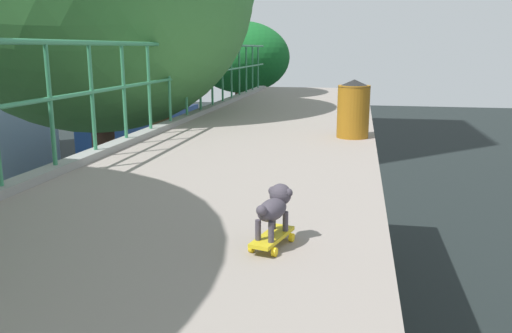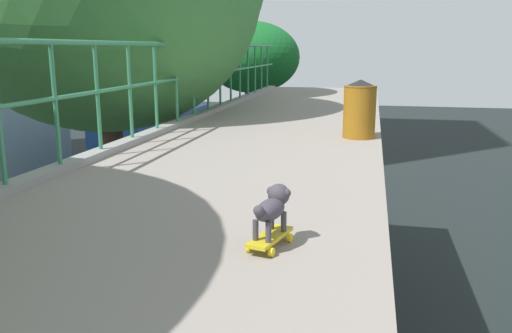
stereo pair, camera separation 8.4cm
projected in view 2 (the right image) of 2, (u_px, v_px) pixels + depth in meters
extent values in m
cube|color=gray|center=(105.00, 310.00, 3.06)|extent=(3.24, 28.49, 0.54)
cylinder|color=#358459|center=(55.00, 105.00, 5.14)|extent=(0.04, 0.04, 1.19)
cylinder|color=#358459|center=(98.00, 97.00, 5.93)|extent=(0.04, 0.04, 1.19)
cylinder|color=#358459|center=(130.00, 91.00, 6.72)|extent=(0.04, 0.04, 1.19)
cylinder|color=#358459|center=(156.00, 87.00, 7.50)|extent=(0.04, 0.04, 1.19)
cylinder|color=#358459|center=(176.00, 83.00, 8.29)|extent=(0.04, 0.04, 1.19)
cylinder|color=#358459|center=(193.00, 80.00, 9.08)|extent=(0.04, 0.04, 1.19)
cylinder|color=#358459|center=(208.00, 77.00, 9.86)|extent=(0.04, 0.04, 1.19)
cylinder|color=#358459|center=(220.00, 75.00, 10.65)|extent=(0.04, 0.04, 1.19)
cylinder|color=#358459|center=(231.00, 73.00, 11.43)|extent=(0.04, 0.04, 1.19)
cylinder|color=#358459|center=(240.00, 72.00, 12.22)|extent=(0.04, 0.04, 1.19)
cylinder|color=#358459|center=(248.00, 70.00, 13.01)|extent=(0.04, 0.04, 1.19)
cylinder|color=#358459|center=(255.00, 69.00, 13.79)|extent=(0.04, 0.04, 1.19)
cylinder|color=#358459|center=(262.00, 68.00, 14.58)|extent=(0.04, 0.04, 1.19)
cylinder|color=#358459|center=(267.00, 67.00, 15.37)|extent=(0.04, 0.04, 1.19)
cylinder|color=black|center=(7.00, 266.00, 15.23)|extent=(0.21, 0.66, 0.66)
cube|color=navy|center=(158.00, 140.00, 28.16)|extent=(2.54, 10.24, 2.87)
cube|color=black|center=(158.00, 130.00, 28.05)|extent=(2.56, 9.42, 0.70)
cylinder|color=black|center=(201.00, 151.00, 31.59)|extent=(0.28, 0.96, 0.96)
cylinder|color=black|center=(163.00, 149.00, 32.10)|extent=(0.28, 0.96, 0.96)
cylinder|color=black|center=(160.00, 175.00, 25.49)|extent=(0.28, 0.96, 0.96)
cylinder|color=black|center=(114.00, 173.00, 26.00)|extent=(0.28, 0.96, 0.96)
cylinder|color=#50332B|center=(117.00, 226.00, 10.75)|extent=(0.44, 0.44, 5.91)
cylinder|color=brown|center=(172.00, 167.00, 14.27)|extent=(0.54, 0.54, 6.73)
cylinder|color=brown|center=(252.00, 147.00, 21.37)|extent=(0.58, 0.58, 5.13)
ellipsoid|color=#155D24|center=(252.00, 57.00, 20.57)|extent=(3.74, 3.74, 2.77)
cube|color=gold|center=(270.00, 237.00, 3.29)|extent=(0.24, 0.44, 0.02)
cylinder|color=yellow|center=(290.00, 238.00, 3.38)|extent=(0.04, 0.06, 0.06)
cylinder|color=yellow|center=(269.00, 234.00, 3.45)|extent=(0.04, 0.06, 0.06)
cylinder|color=yellow|center=(272.00, 252.00, 3.14)|extent=(0.04, 0.06, 0.06)
cylinder|color=yellow|center=(249.00, 248.00, 3.21)|extent=(0.04, 0.06, 0.06)
cylinder|color=#423B46|center=(284.00, 222.00, 3.34)|extent=(0.04, 0.04, 0.13)
cylinder|color=#423B46|center=(271.00, 220.00, 3.38)|extent=(0.04, 0.04, 0.13)
cylinder|color=#423B46|center=(268.00, 232.00, 3.14)|extent=(0.04, 0.04, 0.13)
cylinder|color=#423B46|center=(256.00, 230.00, 3.18)|extent=(0.04, 0.04, 0.13)
ellipsoid|color=#423B46|center=(270.00, 210.00, 3.24)|extent=(0.22, 0.33, 0.13)
sphere|color=#423B46|center=(279.00, 195.00, 3.34)|extent=(0.14, 0.14, 0.14)
ellipsoid|color=#413445|center=(283.00, 194.00, 3.39)|extent=(0.06, 0.07, 0.04)
sphere|color=#423B46|center=(286.00, 193.00, 3.31)|extent=(0.06, 0.06, 0.06)
sphere|color=#423B46|center=(271.00, 191.00, 3.35)|extent=(0.06, 0.06, 0.06)
sphere|color=#423B46|center=(259.00, 211.00, 3.09)|extent=(0.06, 0.06, 0.06)
cylinder|color=#955D14|center=(359.00, 112.00, 7.23)|extent=(0.44, 0.44, 0.72)
cone|color=black|center=(361.00, 83.00, 7.15)|extent=(0.45, 0.45, 0.10)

